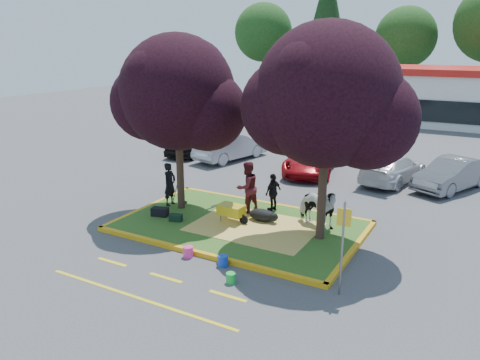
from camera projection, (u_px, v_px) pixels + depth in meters
The scene contains 32 objects.
ground at pixel (239, 228), 16.50m from camera, with size 90.00×90.00×0.00m, color #424244.
median_island at pixel (239, 226), 16.48m from camera, with size 8.00×5.00×0.15m, color #2A551A.
curb_near at pixel (198, 253), 14.32m from camera, with size 8.30×0.16×0.15m, color gold.
curb_far at pixel (271, 205), 18.64m from camera, with size 8.30×0.16×0.15m, color gold.
curb_left at pixel (149, 207), 18.38m from camera, with size 0.16×5.30×0.15m, color gold.
curb_right at pixel (354, 250), 14.57m from camera, with size 0.16×5.30×0.15m, color gold.
straw_bedding at pixel (255, 227), 16.18m from camera, with size 4.20×3.00×0.01m, color #ECD461.
tree_purple_left at pixel (178, 98), 16.89m from camera, with size 5.06×4.20×6.51m.
tree_purple_right at pixel (327, 102), 14.00m from camera, with size 5.30×4.40×6.82m.
fire_lane_stripe_a at pixel (112, 262), 13.91m from camera, with size 1.10×0.12×0.01m, color yellow.
fire_lane_stripe_b at pixel (166, 278), 12.98m from camera, with size 1.10×0.12×0.01m, color yellow.
fire_lane_stripe_c at pixel (228, 296), 12.05m from camera, with size 1.10×0.12×0.01m, color yellow.
fire_lane_long at pixel (137, 298), 11.97m from camera, with size 6.00×0.10×0.01m, color yellow.
retail_building at pixel (427, 94), 38.38m from camera, with size 20.40×8.40×4.40m.
treeline at pixel (440, 27), 45.26m from camera, with size 46.58×7.80×14.63m.
cow at pixel (317, 207), 16.01m from camera, with size 0.77×1.69×1.43m, color silver.
calf at pixel (262, 215), 16.68m from camera, with size 1.00×0.57×0.43m, color black.
handler at pixel (170, 184), 18.18m from camera, with size 0.61×0.40×1.68m, color black.
visitor_a at pixel (247, 187), 17.33m from camera, with size 0.95×0.74×1.95m, color #4C151C.
visitor_b at pixel (273, 192), 17.63m from camera, with size 0.84×0.35×1.43m, color black.
wheelbarrow at pixel (231, 210), 16.54m from camera, with size 1.67×0.63×0.63m.
gear_bag_dark at pixel (160, 212), 17.18m from camera, with size 0.61×0.33×0.31m, color black.
gear_bag_green at pixel (176, 218), 16.70m from camera, with size 0.45×0.28×0.24m, color black.
sign_post at pixel (343, 238), 11.71m from camera, with size 0.35×0.09×2.53m.
bucket_green at pixel (231, 278), 12.68m from camera, with size 0.27×0.27×0.29m, color green.
bucket_pink at pixel (188, 252), 14.21m from camera, with size 0.31×0.31×0.33m, color #F93793.
bucket_blue at pixel (223, 261), 13.64m from camera, with size 0.30×0.30×0.33m, color #173FB9.
car_black at pixel (193, 141), 27.42m from camera, with size 1.81×4.49×1.53m, color black.
car_silver at pixel (231, 146), 25.99m from camera, with size 1.60×4.59×1.51m, color #9E9FA5.
car_red at pixel (311, 159), 23.36m from camera, with size 2.24×4.86×1.35m, color maroon.
car_white at pixel (393, 168), 21.80m from camera, with size 1.84×4.53×1.31m, color silver.
car_grey at pixel (452, 174), 20.65m from camera, with size 1.48×4.25×1.40m, color slate.
Camera 1 is at (7.49, -13.40, 6.27)m, focal length 35.00 mm.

